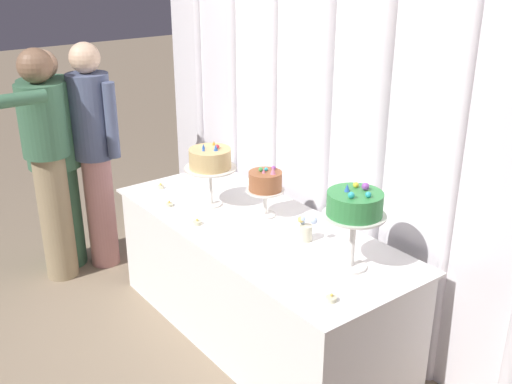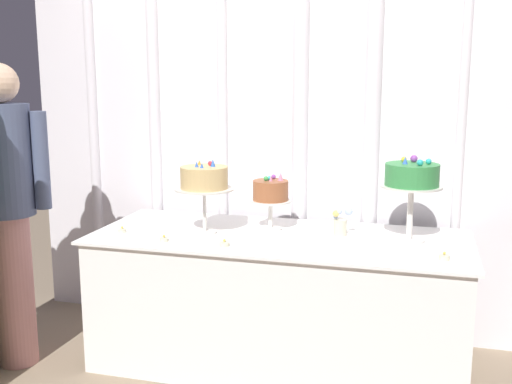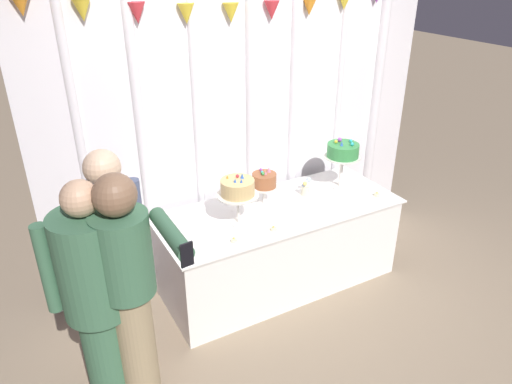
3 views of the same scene
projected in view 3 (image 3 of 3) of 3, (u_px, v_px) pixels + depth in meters
name	position (u px, v px, depth m)	size (l,w,h in m)	color
ground_plane	(284.00, 287.00, 4.13)	(24.00, 24.00, 0.00)	gray
draped_curtain	(253.00, 114.00, 4.01)	(3.50, 0.15, 2.67)	white
cake_table	(278.00, 246.00, 4.05)	(2.00, 0.82, 0.73)	white
cake_display_leftmost	(238.00, 189.00, 3.54)	(0.32, 0.32, 0.40)	silver
cake_display_center	(264.00, 182.00, 3.85)	(0.23, 0.23, 0.32)	silver
cake_display_rightmost	(343.00, 152.00, 4.09)	(0.31, 0.31, 0.44)	silver
flower_vase	(306.00, 188.00, 4.06)	(0.10, 0.08, 0.15)	beige
tealight_far_left	(191.00, 244.00, 3.39)	(0.04, 0.04, 0.04)	beige
tealight_near_left	(234.00, 240.00, 3.44)	(0.05, 0.05, 0.03)	beige
tealight_near_right	(273.00, 229.00, 3.58)	(0.05, 0.05, 0.04)	beige
tealight_far_right	(377.00, 195.00, 4.07)	(0.05, 0.05, 0.04)	beige
guest_man_dark_suit	(117.00, 261.00, 2.91)	(0.42, 0.38, 1.63)	#D6938E
guest_man_pink_jacket	(98.00, 299.00, 2.68)	(0.52, 0.49, 1.58)	#3D6B4C
guest_girl_blue_dress	(129.00, 292.00, 2.64)	(0.47, 0.63, 1.63)	#9E8966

